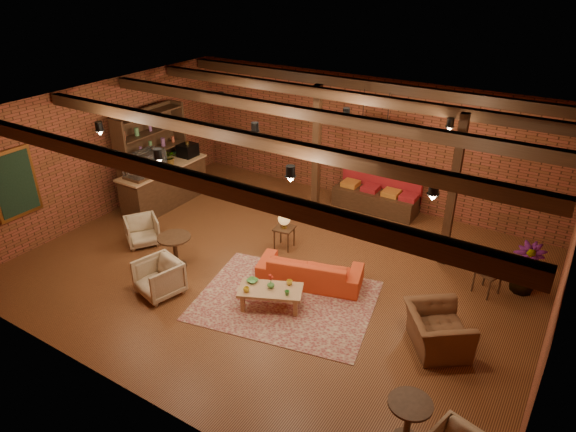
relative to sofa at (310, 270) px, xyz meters
The scene contains 28 objects.
floor 0.87m from the sofa, behind, with size 10.00×10.00×0.00m, color #391A0E.
ceiling 3.02m from the sofa, behind, with size 10.00×8.00×0.02m, color black.
wall_back 4.40m from the sofa, 101.10° to the left, with size 10.00×0.02×3.20m, color brown.
wall_front 4.17m from the sofa, 101.80° to the right, with size 10.00×0.02×3.20m, color brown.
wall_left 5.96m from the sofa, behind, with size 0.02×8.00×3.20m, color brown.
wall_right 4.39m from the sofa, ahead, with size 0.02×8.00×3.20m, color brown.
ceiling_beams 2.90m from the sofa, behind, with size 9.80×6.40×0.22m, color black, non-canonical shape.
ceiling_pipe 3.19m from the sofa, 115.12° to the left, with size 0.12×0.12×9.60m, color black.
post_left 3.34m from the sofa, 117.34° to the left, with size 0.16×0.16×3.20m, color black.
post_right 3.19m from the sofa, 46.88° to the left, with size 0.16×0.16×3.20m, color black.
service_counter 5.06m from the sofa, 167.08° to the left, with size 0.80×2.50×1.60m, color black, non-canonical shape.
plant_counter 5.07m from the sofa, 164.58° to the left, with size 0.35×0.39×0.30m, color #337F33.
shelving_hutch 5.52m from the sofa, 166.99° to the left, with size 0.52×2.00×2.40m, color black, non-canonical shape.
chalkboard_menu 6.27m from the sofa, 159.26° to the right, with size 0.08×0.96×1.46m, color black.
banquette 3.69m from the sofa, 93.26° to the left, with size 2.10×0.70×1.00m, color maroon, non-canonical shape.
service_sign 3.83m from the sofa, 93.71° to the left, with size 0.86×0.06×0.30m, color orange.
ceiling_spotlights 2.69m from the sofa, behind, with size 6.40×4.40×0.28m, color black, non-canonical shape.
rug 0.82m from the sofa, 96.30° to the right, with size 3.21×2.45×0.01m, color maroon.
sofa is the anchor object (origin of this frame).
coffee_table 1.09m from the sofa, 102.39° to the right, with size 1.28×1.00×0.65m.
side_table_lamp 1.48m from the sofa, 142.73° to the left, with size 0.45×0.45×0.84m.
round_table_left 2.80m from the sofa, 160.12° to the right, with size 0.68×0.68×0.70m.
armchair_a 3.97m from the sofa, behind, with size 0.67×0.63×0.69m, color beige.
armchair_b 2.89m from the sofa, 140.93° to the right, with size 0.75×0.70×0.77m, color beige.
armchair_right 2.73m from the sofa, 11.12° to the right, with size 1.05×0.68×0.92m, color brown.
side_table_book 3.37m from the sofa, 26.11° to the left, with size 0.56×0.56×0.50m.
round_table_right 3.86m from the sofa, 40.93° to the right, with size 0.58×0.58×0.68m.
plant_tall 4.25m from the sofa, 28.04° to the left, with size 1.71×1.71×3.06m, color #4C7F4C.
Camera 1 is at (4.90, -7.50, 5.80)m, focal length 32.00 mm.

